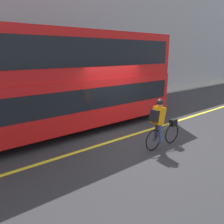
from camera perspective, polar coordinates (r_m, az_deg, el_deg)
ground_plane at (r=7.97m, az=5.06°, el=-6.78°), size 80.00×80.00×0.00m
road_center_line at (r=8.10m, az=4.10°, el=-6.36°), size 50.00×0.14×0.01m
sidewalk_curb at (r=12.67m, az=-13.48°, el=1.45°), size 60.00×2.19×0.11m
building_facade at (r=13.60m, az=-17.24°, el=22.31°), size 60.00×0.30×9.61m
bus at (r=8.14m, az=-17.92°, el=8.22°), size 10.86×2.57×3.74m
cyclist_on_bike at (r=7.02m, az=12.55°, el=-2.60°), size 1.63×0.32×1.62m
trash_bin at (r=14.84m, az=2.28°, el=5.97°), size 0.52×0.52×0.98m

